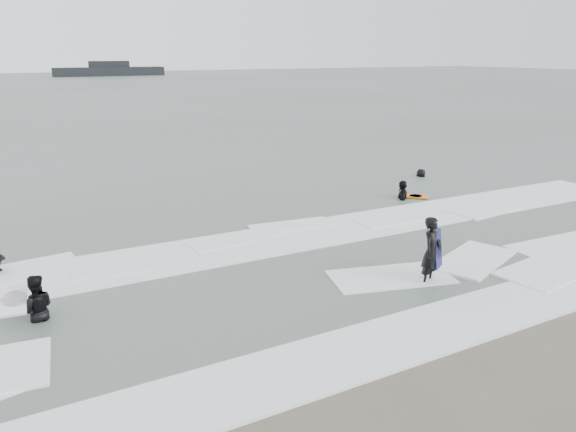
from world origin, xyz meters
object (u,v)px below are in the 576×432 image
surfer_centre (429,284)px  surfer_right_near (402,199)px  surfer_wading (38,321)px  surfer_right_far (421,178)px  vessel_horizon (110,71)px

surfer_centre → surfer_right_near: (4.79, 6.89, 0.00)m
surfer_centre → surfer_wading: size_ratio=1.10×
surfer_right_far → vessel_horizon: (9.86, 119.77, 1.27)m
surfer_wading → vessel_horizon: (26.79, 126.92, 1.27)m
surfer_centre → vessel_horizon: bearing=56.1°
surfer_centre → vessel_horizon: size_ratio=0.07×
surfer_wading → vessel_horizon: size_ratio=0.06×
surfer_wading → surfer_right_far: surfer_wading is taller
surfer_right_near → surfer_wading: bearing=-30.5°
surfer_wading → vessel_horizon: vessel_horizon is taller
surfer_right_far → surfer_wading: bearing=5.4°
surfer_centre → vessel_horizon: 130.62m
vessel_horizon → surfer_centre: bearing=-97.9°
surfer_wading → surfer_right_far: 18.37m
surfer_right_near → vessel_horizon: 123.20m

